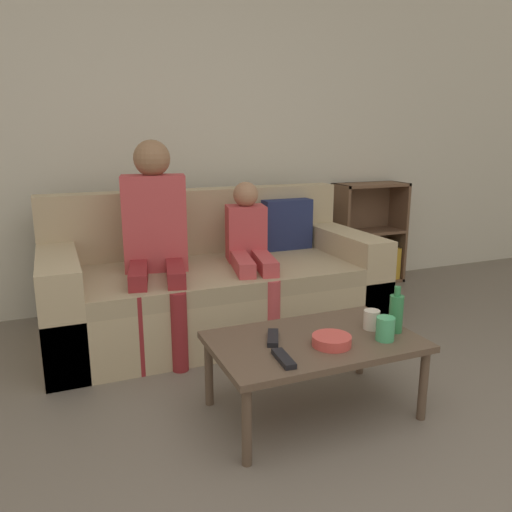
{
  "coord_description": "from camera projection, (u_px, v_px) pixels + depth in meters",
  "views": [
    {
      "loc": [
        -0.84,
        -0.7,
        1.26
      ],
      "look_at": [
        0.15,
        1.7,
        0.63
      ],
      "focal_mm": 35.0,
      "sensor_mm": 36.0,
      "label": 1
    }
  ],
  "objects": [
    {
      "name": "coffee_table",
      "position": [
        314.0,
        346.0,
        2.25
      ],
      "size": [
        0.93,
        0.57,
        0.36
      ],
      "color": "brown",
      "rests_on": "ground_plane"
    },
    {
      "name": "cup_near",
      "position": [
        385.0,
        329.0,
        2.22
      ],
      "size": [
        0.08,
        0.08,
        0.11
      ],
      "color": "#4CB77A",
      "rests_on": "coffee_table"
    },
    {
      "name": "cup_far",
      "position": [
        372.0,
        320.0,
        2.35
      ],
      "size": [
        0.08,
        0.08,
        0.09
      ],
      "color": "silver",
      "rests_on": "coffee_table"
    },
    {
      "name": "snack_bowl",
      "position": [
        332.0,
        341.0,
        2.17
      ],
      "size": [
        0.17,
        0.17,
        0.05
      ],
      "color": "#DB4C47",
      "rests_on": "coffee_table"
    },
    {
      "name": "bookshelf",
      "position": [
        367.0,
        246.0,
        4.33
      ],
      "size": [
        0.62,
        0.28,
        0.86
      ],
      "color": "brown",
      "rests_on": "ground_plane"
    },
    {
      "name": "tv_remote_1",
      "position": [
        273.0,
        338.0,
        2.23
      ],
      "size": [
        0.12,
        0.17,
        0.02
      ],
      "rotation": [
        0.0,
        0.0,
        -0.44
      ],
      "color": "black",
      "rests_on": "coffee_table"
    },
    {
      "name": "person_child",
      "position": [
        250.0,
        249.0,
        3.16
      ],
      "size": [
        0.37,
        0.69,
        0.96
      ],
      "rotation": [
        0.0,
        0.0,
        -0.2
      ],
      "color": "#C6474C",
      "rests_on": "ground_plane"
    },
    {
      "name": "bottle",
      "position": [
        396.0,
        313.0,
        2.3
      ],
      "size": [
        0.06,
        0.06,
        0.22
      ],
      "color": "#33844C",
      "rests_on": "coffee_table"
    },
    {
      "name": "tv_remote_0",
      "position": [
        284.0,
        359.0,
        2.02
      ],
      "size": [
        0.06,
        0.17,
        0.02
      ],
      "rotation": [
        0.0,
        0.0,
        -0.08
      ],
      "color": "black",
      "rests_on": "coffee_table"
    },
    {
      "name": "couch",
      "position": [
        214.0,
        285.0,
        3.28
      ],
      "size": [
        2.1,
        0.97,
        0.89
      ],
      "color": "tan",
      "rests_on": "ground_plane"
    },
    {
      "name": "wall_back",
      "position": [
        168.0,
        129.0,
        3.62
      ],
      "size": [
        12.0,
        0.06,
        2.6
      ],
      "color": "beige",
      "rests_on": "ground_plane"
    },
    {
      "name": "person_adult",
      "position": [
        155.0,
        229.0,
        2.96
      ],
      "size": [
        0.46,
        0.71,
        1.23
      ],
      "rotation": [
        0.0,
        0.0,
        -0.19
      ],
      "color": "maroon",
      "rests_on": "ground_plane"
    }
  ]
}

